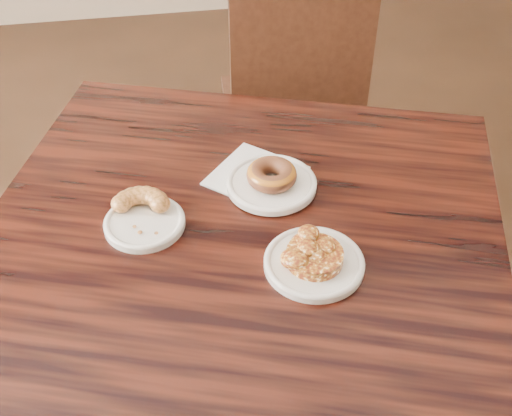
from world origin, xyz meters
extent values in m
plane|color=black|center=(0.00, 0.00, 0.00)|extent=(5.00, 5.00, 0.00)
cube|color=black|center=(-0.19, -0.10, 0.38)|extent=(1.20, 1.20, 0.75)
cube|color=white|center=(-0.13, 0.07, 0.75)|extent=(0.23, 0.23, 0.00)
cylinder|color=white|center=(-0.11, 0.03, 0.76)|extent=(0.17, 0.17, 0.01)
cylinder|color=silver|center=(-0.35, -0.04, 0.76)|extent=(0.15, 0.15, 0.01)
cylinder|color=silver|center=(-0.07, -0.19, 0.76)|extent=(0.17, 0.17, 0.01)
torus|color=#8C5214|center=(-0.11, 0.03, 0.78)|extent=(0.10, 0.10, 0.03)
camera|label=1|loc=(-0.30, -0.91, 1.55)|focal=45.00mm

